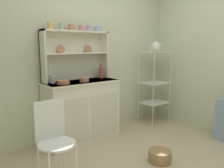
# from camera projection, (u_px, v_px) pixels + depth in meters

# --- Properties ---
(wall_back) EXTENTS (3.84, 0.05, 2.50)m
(wall_back) POSITION_uv_depth(u_px,v_px,m) (86.00, 54.00, 3.50)
(wall_back) COLOR beige
(wall_back) RESTS_ON ground
(hutch_cabinet) EXTENTS (1.08, 0.45, 0.88)m
(hutch_cabinet) POSITION_uv_depth(u_px,v_px,m) (82.00, 110.00, 3.28)
(hutch_cabinet) COLOR silver
(hutch_cabinet) RESTS_ON ground
(hutch_shelf_unit) EXTENTS (1.01, 0.18, 0.70)m
(hutch_shelf_unit) POSITION_uv_depth(u_px,v_px,m) (75.00, 52.00, 3.27)
(hutch_shelf_unit) COLOR silver
(hutch_shelf_unit) RESTS_ON hutch_cabinet
(bakers_rack) EXTENTS (0.46, 0.37, 1.28)m
(bakers_rack) POSITION_uv_depth(u_px,v_px,m) (155.00, 79.00, 4.03)
(bakers_rack) COLOR silver
(bakers_rack) RESTS_ON ground
(wire_chair) EXTENTS (0.36, 0.36, 0.85)m
(wire_chair) POSITION_uv_depth(u_px,v_px,m) (54.00, 135.00, 2.20)
(wire_chair) COLOR white
(wire_chair) RESTS_ON ground
(floor_basket) EXTENTS (0.27, 0.27, 0.14)m
(floor_basket) POSITION_uv_depth(u_px,v_px,m) (160.00, 156.00, 2.73)
(floor_basket) COLOR #93754C
(floor_basket) RESTS_ON ground
(cup_gold_0) EXTENTS (0.09, 0.07, 0.09)m
(cup_gold_0) POSITION_uv_depth(u_px,v_px,m) (50.00, 26.00, 2.96)
(cup_gold_0) COLOR #DBB760
(cup_gold_0) RESTS_ON hutch_shelf_unit
(cup_sage_1) EXTENTS (0.08, 0.07, 0.09)m
(cup_sage_1) POSITION_uv_depth(u_px,v_px,m) (61.00, 26.00, 3.05)
(cup_sage_1) COLOR #9EB78E
(cup_sage_1) RESTS_ON hutch_shelf_unit
(cup_terracotta_2) EXTENTS (0.10, 0.08, 0.08)m
(cup_terracotta_2) POSITION_uv_depth(u_px,v_px,m) (71.00, 27.00, 3.14)
(cup_terracotta_2) COLOR #C67556
(cup_terracotta_2) RESTS_ON hutch_shelf_unit
(cup_rose_3) EXTENTS (0.08, 0.07, 0.08)m
(cup_rose_3) POSITION_uv_depth(u_px,v_px,m) (81.00, 28.00, 3.24)
(cup_rose_3) COLOR #D17A84
(cup_rose_3) RESTS_ON hutch_shelf_unit
(cup_lilac_4) EXTENTS (0.09, 0.08, 0.08)m
(cup_lilac_4) POSITION_uv_depth(u_px,v_px,m) (90.00, 28.00, 3.32)
(cup_lilac_4) COLOR #B79ECC
(cup_lilac_4) RESTS_ON hutch_shelf_unit
(cup_sky_5) EXTENTS (0.09, 0.08, 0.08)m
(cup_sky_5) POSITION_uv_depth(u_px,v_px,m) (98.00, 29.00, 3.41)
(cup_sky_5) COLOR #8EB2D1
(cup_sky_5) RESTS_ON hutch_shelf_unit
(bowl_mixing_large) EXTENTS (0.16, 0.16, 0.05)m
(bowl_mixing_large) POSITION_uv_depth(u_px,v_px,m) (63.00, 82.00, 2.96)
(bowl_mixing_large) COLOR #C67556
(bowl_mixing_large) RESTS_ON hutch_cabinet
(bowl_floral_medium) EXTENTS (0.13, 0.13, 0.06)m
(bowl_floral_medium) POSITION_uv_depth(u_px,v_px,m) (84.00, 80.00, 3.15)
(bowl_floral_medium) COLOR #C67556
(bowl_floral_medium) RESTS_ON hutch_cabinet
(jam_bottle) EXTENTS (0.06, 0.06, 0.21)m
(jam_bottle) POSITION_uv_depth(u_px,v_px,m) (101.00, 72.00, 3.51)
(jam_bottle) COLOR #B74C47
(jam_bottle) RESTS_ON hutch_cabinet
(utensil_jar) EXTENTS (0.08, 0.08, 0.25)m
(utensil_jar) POSITION_uv_depth(u_px,v_px,m) (52.00, 79.00, 3.02)
(utensil_jar) COLOR #B2B7C6
(utensil_jar) RESTS_ON hutch_cabinet
(porcelain_teapot) EXTENTS (0.26, 0.17, 0.19)m
(porcelain_teapot) POSITION_uv_depth(u_px,v_px,m) (156.00, 46.00, 3.94)
(porcelain_teapot) COLOR white
(porcelain_teapot) RESTS_ON bakers_rack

